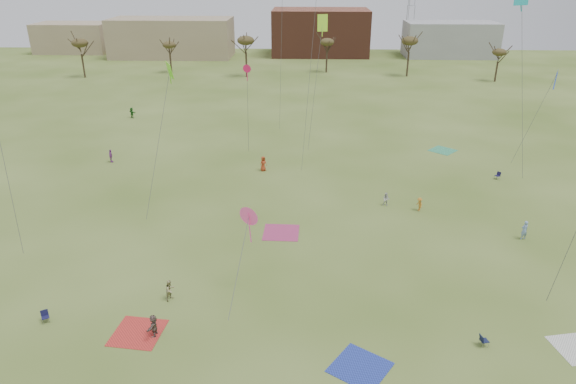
{
  "coord_description": "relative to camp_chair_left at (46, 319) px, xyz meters",
  "views": [
    {
      "loc": [
        1.45,
        -28.15,
        23.27
      ],
      "look_at": [
        0.0,
        12.0,
        5.5
      ],
      "focal_mm": 32.28,
      "sensor_mm": 36.0,
      "label": 1
    }
  ],
  "objects": [
    {
      "name": "blanket_plum",
      "position": [
        16.03,
        13.88,
        -0.26
      ],
      "size": [
        3.42,
        3.42,
        0.03
      ],
      "primitive_type": "cube",
      "rotation": [
        0.0,
        0.0,
        1.54
      ],
      "color": "#AE3566",
      "rests_on": "ground"
    },
    {
      "name": "spectator_mid_e",
      "position": [
        26.72,
        20.26,
        0.45
      ],
      "size": [
        0.79,
        0.68,
        1.43
      ],
      "primitive_type": "imported",
      "rotation": [
        0.0,
        0.0,
        6.07
      ],
      "color": "silver",
      "rests_on": "ground"
    },
    {
      "name": "blanket_blue",
      "position": [
        21.85,
        -3.76,
        -0.26
      ],
      "size": [
        4.51,
        4.51,
        0.03
      ],
      "primitive_type": "cube",
      "rotation": [
        0.0,
        0.0,
        0.98
      ],
      "color": "#2438A0",
      "rests_on": "ground"
    },
    {
      "name": "ground",
      "position": [
        16.78,
        -1.04,
        -0.26
      ],
      "size": [
        260.0,
        260.0,
        0.0
      ],
      "primitive_type": "plane",
      "color": "#41591C",
      "rests_on": "ground"
    },
    {
      "name": "camp_chair_center",
      "position": [
        30.23,
        -1.42,
        0.0
      ],
      "size": [
        0.65,
        0.61,
        0.87
      ],
      "rotation": [
        0.0,
        0.0,
        1.81
      ],
      "color": "#141B39",
      "rests_on": "ground"
    },
    {
      "name": "flyer_far_a",
      "position": [
        -10.4,
        52.74,
        0.6
      ],
      "size": [
        1.56,
        1.4,
        1.72
      ],
      "primitive_type": "imported",
      "rotation": [
        0.0,
        0.0,
        2.46
      ],
      "color": "#256822",
      "rests_on": "ground"
    },
    {
      "name": "building_grey",
      "position": [
        56.78,
        116.96,
        4.24
      ],
      "size": [
        24.0,
        12.0,
        9.0
      ],
      "primitive_type": "cube",
      "color": "gray",
      "rests_on": "ground"
    },
    {
      "name": "spectator_mid_d",
      "position": [
        -6.58,
        32.03,
        0.58
      ],
      "size": [
        0.48,
        1.01,
        1.68
      ],
      "primitive_type": "imported",
      "rotation": [
        0.0,
        0.0,
        1.65
      ],
      "color": "purple",
      "rests_on": "ground"
    },
    {
      "name": "tree_line",
      "position": [
        13.93,
        78.08,
        6.83
      ],
      "size": [
        117.44,
        49.32,
        8.91
      ],
      "color": "#3A2B1E",
      "rests_on": "ground"
    },
    {
      "name": "building_tan",
      "position": [
        -18.22,
        113.96,
        4.74
      ],
      "size": [
        32.0,
        14.0,
        10.0
      ],
      "primitive_type": "cube",
      "color": "#937F60",
      "rests_on": "ground"
    },
    {
      "name": "blanket_olive",
      "position": [
        36.87,
        38.1,
        -0.26
      ],
      "size": [
        4.26,
        4.26,
        0.03
      ],
      "primitive_type": "cube",
      "rotation": [
        0.0,
        0.0,
        0.84
      ],
      "color": "#389A6A",
      "rests_on": "ground"
    },
    {
      "name": "camp_chair_left",
      "position": [
        0.0,
        0.0,
        0.0
      ],
      "size": [
        0.71,
        0.73,
        0.87
      ],
      "rotation": [
        0.0,
        0.0,
        0.55
      ],
      "color": "#15153B",
      "rests_on": "ground"
    },
    {
      "name": "spectator_fore_b",
      "position": [
        8.21,
        2.99,
        0.58
      ],
      "size": [
        0.97,
        1.03,
        1.67
      ],
      "primitive_type": "imported",
      "rotation": [
        0.0,
        0.0,
        1.01
      ],
      "color": "tan",
      "rests_on": "ground"
    },
    {
      "name": "camp_chair_right",
      "position": [
        40.86,
        28.07,
        0.0
      ],
      "size": [
        0.73,
        0.72,
        0.87
      ],
      "rotation": [
        0.0,
        0.0,
        5.33
      ],
      "color": "#181439",
      "rests_on": "ground"
    },
    {
      "name": "building_brick",
      "position": [
        21.78,
        118.96,
        5.74
      ],
      "size": [
        26.0,
        16.0,
        12.0
      ],
      "primitive_type": "cube",
      "color": "brown",
      "rests_on": "ground"
    },
    {
      "name": "blanket_red",
      "position": [
        6.86,
        -0.96,
        -0.26
      ],
      "size": [
        3.64,
        3.64,
        0.03
      ],
      "primitive_type": "cube",
      "rotation": [
        0.0,
        0.0,
        3.03
      ],
      "color": "red",
      "rests_on": "ground"
    },
    {
      "name": "flyer_far_b",
      "position": [
        13.08,
        29.77,
        0.66
      ],
      "size": [
        1.06,
        1.04,
        1.84
      ],
      "primitive_type": "imported",
      "rotation": [
        0.0,
        0.0,
        0.73
      ],
      "color": "#A33A1B",
      "rests_on": "ground"
    },
    {
      "name": "flyer_mid_c",
      "position": [
        38.38,
        13.45,
        0.67
      ],
      "size": [
        0.78,
        0.63,
        1.85
      ],
      "primitive_type": "imported",
      "rotation": [
        0.0,
        0.0,
        3.46
      ],
      "color": "#7A98CB",
      "rests_on": "ground"
    },
    {
      "name": "building_tan_west",
      "position": [
        -48.22,
        120.96,
        3.74
      ],
      "size": [
        20.0,
        12.0,
        8.0
      ],
      "primitive_type": "cube",
      "color": "#937F60",
      "rests_on": "ground"
    },
    {
      "name": "flyer_mid_b",
      "position": [
        29.95,
        19.16,
        0.46
      ],
      "size": [
        0.78,
        1.04,
        1.43
      ],
      "primitive_type": "imported",
      "rotation": [
        0.0,
        0.0,
        5.01
      ],
      "color": "#B77422",
      "rests_on": "ground"
    },
    {
      "name": "spectator_fore_c",
      "position": [
        8.1,
        -1.17,
        0.56
      ],
      "size": [
        0.6,
        1.56,
        1.64
      ],
      "primitive_type": "imported",
      "rotation": [
        0.0,
        0.0,
        4.64
      ],
      "color": "brown",
      "rests_on": "ground"
    }
  ]
}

